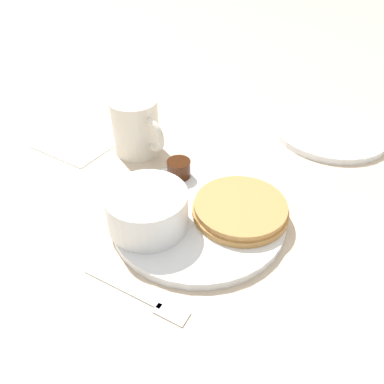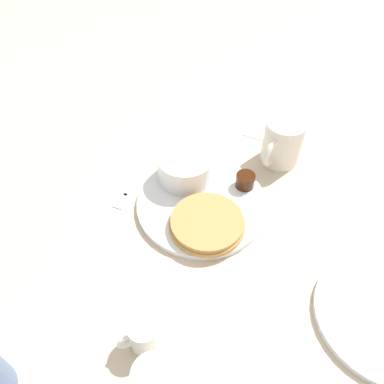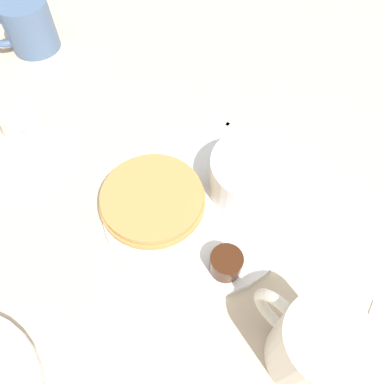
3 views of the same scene
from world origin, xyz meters
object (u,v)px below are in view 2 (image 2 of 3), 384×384
(plate, at_px, (202,203))
(bowl, at_px, (185,167))
(creamer_pitcher_far, at_px, (154,382))
(coffee_mug, at_px, (282,142))
(fork, at_px, (130,188))
(creamer_pitcher_near, at_px, (144,334))

(plate, distance_m, bowl, 0.08)
(bowl, bearing_deg, plate, 47.54)
(creamer_pitcher_far, bearing_deg, coffee_mug, 174.23)
(plate, xyz_separation_m, fork, (0.01, -0.15, -0.00))
(plate, height_order, creamer_pitcher_far, creamer_pitcher_far)
(coffee_mug, bearing_deg, plate, -30.79)
(coffee_mug, height_order, fork, coffee_mug)
(coffee_mug, relative_size, creamer_pitcher_far, 1.53)
(plate, height_order, coffee_mug, coffee_mug)
(creamer_pitcher_far, relative_size, fork, 0.52)
(bowl, relative_size, creamer_pitcher_far, 1.47)
(plate, xyz_separation_m, creamer_pitcher_near, (0.27, 0.02, 0.02))
(fork, bearing_deg, plate, 94.84)
(bowl, relative_size, coffee_mug, 0.96)
(plate, distance_m, fork, 0.15)
(bowl, distance_m, fork, 0.12)
(plate, distance_m, creamer_pitcher_near, 0.27)
(creamer_pitcher_far, distance_m, fork, 0.37)
(plate, relative_size, fork, 1.72)
(plate, bearing_deg, bowl, -132.46)
(bowl, relative_size, fork, 0.76)
(coffee_mug, height_order, creamer_pitcher_far, coffee_mug)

